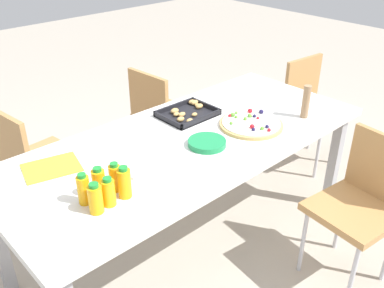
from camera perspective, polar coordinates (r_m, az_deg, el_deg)
name	(u,v)px	position (r m, az deg, el deg)	size (l,w,h in m)	color
ground_plane	(189,242)	(2.75, -0.38, -12.85)	(12.00, 12.00, 0.00)	#B2A899
party_table	(189,148)	(2.36, -0.44, -0.56)	(2.10, 0.90, 0.74)	silver
chair_near_right	(363,199)	(2.43, 21.73, -6.72)	(0.45, 0.45, 0.83)	#B7844C
chair_far_left	(33,157)	(2.79, -20.34, -1.63)	(0.44, 0.44, 0.83)	#B7844C
chair_far_right	(161,112)	(3.19, -4.11, 4.19)	(0.43, 0.43, 0.83)	#B7844C
chair_end	(312,103)	(3.47, 15.61, 5.26)	(0.43, 0.43, 0.83)	#B7844C
juice_bottle_0	(95,199)	(1.79, -12.66, -7.09)	(0.06, 0.06, 0.14)	#F9AD14
juice_bottle_1	(109,192)	(1.82, -10.98, -6.29)	(0.06, 0.06, 0.13)	#F9AF14
juice_bottle_2	(124,183)	(1.86, -8.94, -5.08)	(0.06, 0.06, 0.15)	#F8AD14
juice_bottle_3	(84,189)	(1.85, -14.15, -5.86)	(0.05, 0.05, 0.14)	#F9AC14
juice_bottle_4	(99,183)	(1.88, -12.22, -5.06)	(0.06, 0.06, 0.14)	#F9AD14
juice_bottle_5	(115,177)	(1.91, -10.14, -4.39)	(0.05, 0.05, 0.14)	#FAAB14
fruit_pizza	(251,124)	(2.47, 7.82, 2.65)	(0.36, 0.36, 0.05)	tan
snack_tray	(188,113)	(2.58, -0.60, 4.13)	(0.32, 0.25, 0.04)	black
plate_stack	(207,143)	(2.25, 2.00, 0.15)	(0.20, 0.20, 0.03)	#1E8C4C
napkin_stack	(137,167)	(2.08, -7.33, -3.04)	(0.15, 0.15, 0.01)	white
cardboard_tube	(306,102)	(2.61, 14.84, 5.44)	(0.04, 0.04, 0.20)	#9E7A56
paper_folder	(52,168)	(2.17, -18.09, -2.98)	(0.26, 0.20, 0.01)	yellow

